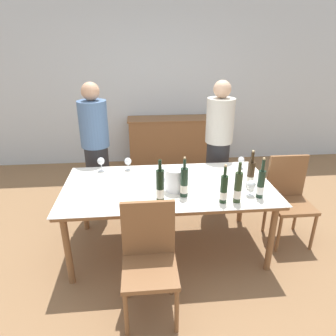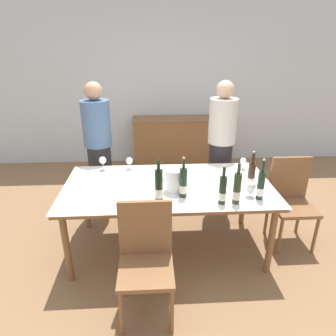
{
  "view_description": "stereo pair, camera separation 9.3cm",
  "coord_description": "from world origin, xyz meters",
  "px_view_note": "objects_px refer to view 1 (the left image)",
  "views": [
    {
      "loc": [
        -0.25,
        -2.63,
        2.04
      ],
      "look_at": [
        0.0,
        0.0,
        0.92
      ],
      "focal_mm": 32.0,
      "sensor_mm": 36.0,
      "label": 1
    },
    {
      "loc": [
        -0.15,
        -2.64,
        2.04
      ],
      "look_at": [
        0.0,
        0.0,
        0.92
      ],
      "focal_mm": 32.0,
      "sensor_mm": 36.0,
      "label": 2
    }
  ],
  "objects_px": {
    "sideboard_cabinet": "(172,142)",
    "wine_glass_3": "(241,160)",
    "person_host": "(96,152)",
    "dining_table": "(168,190)",
    "ice_bucket": "(176,179)",
    "wine_bottle_0": "(238,188)",
    "person_guest_left": "(218,149)",
    "chair_near_front": "(149,254)",
    "wine_bottle_1": "(261,184)",
    "chair_right_end": "(289,194)",
    "wine_glass_1": "(101,162)",
    "wine_glass_4": "(251,185)",
    "wine_glass_2": "(165,170)",
    "wine_bottle_3": "(251,174)",
    "wine_bottle_5": "(160,187)",
    "wine_glass_0": "(128,162)",
    "wine_bottle_2": "(224,190)",
    "wine_bottle_4": "(184,183)"
  },
  "relations": [
    {
      "from": "sideboard_cabinet",
      "to": "wine_bottle_2",
      "type": "distance_m",
      "value": 2.74
    },
    {
      "from": "ice_bucket",
      "to": "wine_glass_2",
      "type": "distance_m",
      "value": 0.26
    },
    {
      "from": "ice_bucket",
      "to": "dining_table",
      "type": "bearing_deg",
      "value": 119.26
    },
    {
      "from": "sideboard_cabinet",
      "to": "chair_near_front",
      "type": "bearing_deg",
      "value": -99.26
    },
    {
      "from": "wine_bottle_2",
      "to": "sideboard_cabinet",
      "type": "bearing_deg",
      "value": 93.45
    },
    {
      "from": "wine_bottle_5",
      "to": "chair_near_front",
      "type": "relative_size",
      "value": 0.42
    },
    {
      "from": "dining_table",
      "to": "chair_near_front",
      "type": "distance_m",
      "value": 0.8
    },
    {
      "from": "wine_bottle_0",
      "to": "chair_near_front",
      "type": "relative_size",
      "value": 0.4
    },
    {
      "from": "sideboard_cabinet",
      "to": "chair_right_end",
      "type": "xyz_separation_m",
      "value": [
        1.03,
        -2.23,
        0.1
      ]
    },
    {
      "from": "sideboard_cabinet",
      "to": "wine_glass_2",
      "type": "height_order",
      "value": "wine_glass_2"
    },
    {
      "from": "wine_bottle_0",
      "to": "person_guest_left",
      "type": "relative_size",
      "value": 0.23
    },
    {
      "from": "wine_bottle_2",
      "to": "wine_bottle_4",
      "type": "relative_size",
      "value": 0.93
    },
    {
      "from": "wine_glass_1",
      "to": "person_guest_left",
      "type": "height_order",
      "value": "person_guest_left"
    },
    {
      "from": "wine_glass_2",
      "to": "chair_right_end",
      "type": "bearing_deg",
      "value": -2.03
    },
    {
      "from": "wine_glass_2",
      "to": "person_host",
      "type": "bearing_deg",
      "value": 138.76
    },
    {
      "from": "chair_right_end",
      "to": "chair_near_front",
      "type": "height_order",
      "value": "chair_right_end"
    },
    {
      "from": "dining_table",
      "to": "wine_bottle_3",
      "type": "height_order",
      "value": "wine_bottle_3"
    },
    {
      "from": "wine_bottle_0",
      "to": "wine_bottle_2",
      "type": "bearing_deg",
      "value": 179.23
    },
    {
      "from": "person_host",
      "to": "wine_bottle_3",
      "type": "bearing_deg",
      "value": -30.07
    },
    {
      "from": "dining_table",
      "to": "wine_glass_2",
      "type": "xyz_separation_m",
      "value": [
        -0.02,
        0.14,
        0.16
      ]
    },
    {
      "from": "sideboard_cabinet",
      "to": "ice_bucket",
      "type": "relative_size",
      "value": 6.84
    },
    {
      "from": "wine_bottle_1",
      "to": "wine_bottle_2",
      "type": "height_order",
      "value": "wine_bottle_1"
    },
    {
      "from": "ice_bucket",
      "to": "person_host",
      "type": "bearing_deg",
      "value": 132.7
    },
    {
      "from": "wine_glass_0",
      "to": "dining_table",
      "type": "bearing_deg",
      "value": -46.57
    },
    {
      "from": "dining_table",
      "to": "wine_bottle_0",
      "type": "relative_size",
      "value": 5.5
    },
    {
      "from": "wine_bottle_1",
      "to": "wine_glass_0",
      "type": "distance_m",
      "value": 1.41
    },
    {
      "from": "wine_bottle_1",
      "to": "wine_glass_2",
      "type": "height_order",
      "value": "wine_bottle_1"
    },
    {
      "from": "wine_glass_1",
      "to": "wine_glass_2",
      "type": "xyz_separation_m",
      "value": [
        0.67,
        -0.28,
        -0.0
      ]
    },
    {
      "from": "wine_bottle_0",
      "to": "chair_near_front",
      "type": "distance_m",
      "value": 0.93
    },
    {
      "from": "wine_bottle_0",
      "to": "wine_bottle_5",
      "type": "bearing_deg",
      "value": 174.15
    },
    {
      "from": "wine_bottle_3",
      "to": "chair_near_front",
      "type": "xyz_separation_m",
      "value": [
        -1.0,
        -0.65,
        -0.34
      ]
    },
    {
      "from": "wine_bottle_0",
      "to": "wine_glass_3",
      "type": "bearing_deg",
      "value": 69.55
    },
    {
      "from": "chair_right_end",
      "to": "person_guest_left",
      "type": "relative_size",
      "value": 0.57
    },
    {
      "from": "wine_glass_3",
      "to": "person_guest_left",
      "type": "distance_m",
      "value": 0.45
    },
    {
      "from": "wine_bottle_5",
      "to": "wine_glass_0",
      "type": "bearing_deg",
      "value": 112.11
    },
    {
      "from": "sideboard_cabinet",
      "to": "wine_glass_3",
      "type": "distance_m",
      "value": 2.09
    },
    {
      "from": "person_host",
      "to": "wine_glass_1",
      "type": "bearing_deg",
      "value": -75.61
    },
    {
      "from": "person_host",
      "to": "dining_table",
      "type": "bearing_deg",
      "value": -45.83
    },
    {
      "from": "wine_bottle_2",
      "to": "chair_near_front",
      "type": "relative_size",
      "value": 0.38
    },
    {
      "from": "wine_bottle_4",
      "to": "wine_glass_2",
      "type": "xyz_separation_m",
      "value": [
        -0.14,
        0.38,
        -0.03
      ]
    },
    {
      "from": "wine_bottle_2",
      "to": "wine_bottle_3",
      "type": "distance_m",
      "value": 0.44
    },
    {
      "from": "wine_glass_1",
      "to": "wine_glass_4",
      "type": "xyz_separation_m",
      "value": [
        1.41,
        -0.7,
        -0.01
      ]
    },
    {
      "from": "wine_bottle_3",
      "to": "wine_glass_4",
      "type": "relative_size",
      "value": 2.48
    },
    {
      "from": "wine_bottle_1",
      "to": "wine_bottle_5",
      "type": "bearing_deg",
      "value": 179.6
    },
    {
      "from": "sideboard_cabinet",
      "to": "ice_bucket",
      "type": "distance_m",
      "value": 2.48
    },
    {
      "from": "chair_right_end",
      "to": "dining_table",
      "type": "bearing_deg",
      "value": -176.13
    },
    {
      "from": "wine_bottle_5",
      "to": "wine_glass_1",
      "type": "relative_size",
      "value": 2.56
    },
    {
      "from": "wine_glass_3",
      "to": "chair_right_end",
      "type": "bearing_deg",
      "value": -29.21
    },
    {
      "from": "wine_bottle_0",
      "to": "wine_bottle_1",
      "type": "height_order",
      "value": "wine_bottle_1"
    },
    {
      "from": "wine_bottle_0",
      "to": "wine_glass_4",
      "type": "height_order",
      "value": "wine_bottle_0"
    }
  ]
}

